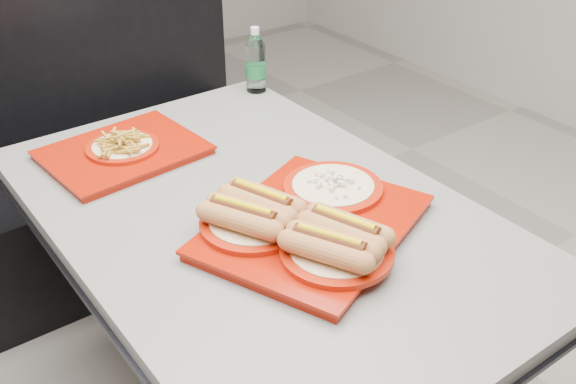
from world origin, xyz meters
TOP-DOWN VIEW (x-y plane):
  - diner_table at (0.00, 0.00)m, footprint 0.92×1.42m
  - booth_bench at (0.00, 1.09)m, footprint 1.30×0.57m
  - tray_near at (0.03, -0.16)m, footprint 0.62×0.56m
  - tray_far at (-0.15, 0.45)m, footprint 0.44×0.35m
  - water_bottle at (0.41, 0.61)m, footprint 0.07×0.07m

SIDE VIEW (x-z plane):
  - booth_bench at x=0.00m, z-range -0.27..1.08m
  - diner_table at x=0.00m, z-range 0.21..0.96m
  - tray_far at x=-0.15m, z-range 0.73..0.81m
  - tray_near at x=0.03m, z-range 0.74..0.85m
  - water_bottle at x=0.41m, z-range 0.74..0.95m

